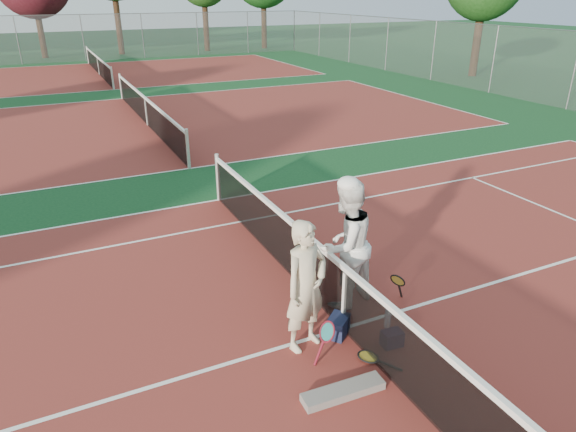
{
  "coord_description": "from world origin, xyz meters",
  "views": [
    {
      "loc": [
        -3.33,
        -5.13,
        4.43
      ],
      "look_at": [
        0.0,
        1.81,
        1.05
      ],
      "focal_mm": 32.0,
      "sensor_mm": 36.0,
      "label": 1
    }
  ],
  "objects_px": {
    "racket_spare": "(368,357)",
    "water_bottle": "(388,318)",
    "player_b": "(346,244)",
    "racket_red": "(327,342)",
    "net_main": "(344,299)",
    "player_a": "(306,286)",
    "racket_black_held": "(397,289)",
    "sports_bag_navy": "(338,326)",
    "sports_bag_purple": "(392,338)"
  },
  "relations": [
    {
      "from": "player_a",
      "to": "player_b",
      "type": "xyz_separation_m",
      "value": [
        1.01,
        0.68,
        0.08
      ]
    },
    {
      "from": "player_b",
      "to": "racket_red",
      "type": "bearing_deg",
      "value": 34.0
    },
    {
      "from": "player_a",
      "to": "racket_black_held",
      "type": "distance_m",
      "value": 1.86
    },
    {
      "from": "racket_black_held",
      "to": "sports_bag_navy",
      "type": "height_order",
      "value": "racket_black_held"
    },
    {
      "from": "sports_bag_purple",
      "to": "sports_bag_navy",
      "type": "bearing_deg",
      "value": 135.81
    },
    {
      "from": "sports_bag_navy",
      "to": "water_bottle",
      "type": "height_order",
      "value": "water_bottle"
    },
    {
      "from": "net_main",
      "to": "sports_bag_purple",
      "type": "bearing_deg",
      "value": -56.03
    },
    {
      "from": "racket_black_held",
      "to": "sports_bag_navy",
      "type": "bearing_deg",
      "value": -16.44
    },
    {
      "from": "net_main",
      "to": "sports_bag_navy",
      "type": "xyz_separation_m",
      "value": [
        -0.13,
        -0.08,
        -0.37
      ]
    },
    {
      "from": "racket_spare",
      "to": "water_bottle",
      "type": "distance_m",
      "value": 0.81
    },
    {
      "from": "racket_red",
      "to": "racket_black_held",
      "type": "height_order",
      "value": "racket_red"
    },
    {
      "from": "net_main",
      "to": "water_bottle",
      "type": "distance_m",
      "value": 0.74
    },
    {
      "from": "player_b",
      "to": "sports_bag_purple",
      "type": "bearing_deg",
      "value": 75.95
    },
    {
      "from": "net_main",
      "to": "player_a",
      "type": "xyz_separation_m",
      "value": [
        -0.64,
        -0.07,
        0.41
      ]
    },
    {
      "from": "racket_red",
      "to": "sports_bag_navy",
      "type": "height_order",
      "value": "racket_red"
    },
    {
      "from": "net_main",
      "to": "player_a",
      "type": "bearing_deg",
      "value": -173.45
    },
    {
      "from": "player_a",
      "to": "sports_bag_purple",
      "type": "height_order",
      "value": "player_a"
    },
    {
      "from": "sports_bag_navy",
      "to": "racket_black_held",
      "type": "bearing_deg",
      "value": 13.17
    },
    {
      "from": "racket_black_held",
      "to": "water_bottle",
      "type": "height_order",
      "value": "racket_black_held"
    },
    {
      "from": "sports_bag_purple",
      "to": "player_a",
      "type": "bearing_deg",
      "value": 153.24
    },
    {
      "from": "player_b",
      "to": "water_bottle",
      "type": "bearing_deg",
      "value": 89.21
    },
    {
      "from": "player_a",
      "to": "sports_bag_navy",
      "type": "relative_size",
      "value": 5.12
    },
    {
      "from": "player_b",
      "to": "racket_black_held",
      "type": "distance_m",
      "value": 1.09
    },
    {
      "from": "net_main",
      "to": "racket_black_held",
      "type": "height_order",
      "value": "net_main"
    },
    {
      "from": "player_a",
      "to": "water_bottle",
      "type": "xyz_separation_m",
      "value": [
        1.24,
        -0.16,
        -0.77
      ]
    },
    {
      "from": "net_main",
      "to": "water_bottle",
      "type": "height_order",
      "value": "net_main"
    },
    {
      "from": "racket_spare",
      "to": "sports_bag_navy",
      "type": "relative_size",
      "value": 1.67
    },
    {
      "from": "player_a",
      "to": "player_b",
      "type": "height_order",
      "value": "player_b"
    },
    {
      "from": "player_b",
      "to": "sports_bag_purple",
      "type": "height_order",
      "value": "player_b"
    },
    {
      "from": "racket_black_held",
      "to": "racket_spare",
      "type": "relative_size",
      "value": 0.89
    },
    {
      "from": "player_a",
      "to": "racket_spare",
      "type": "xyz_separation_m",
      "value": [
        0.6,
        -0.64,
        -0.89
      ]
    },
    {
      "from": "water_bottle",
      "to": "racket_spare",
      "type": "bearing_deg",
      "value": -143.46
    },
    {
      "from": "player_a",
      "to": "racket_spare",
      "type": "distance_m",
      "value": 1.25
    },
    {
      "from": "player_a",
      "to": "racket_black_held",
      "type": "height_order",
      "value": "player_a"
    },
    {
      "from": "player_a",
      "to": "sports_bag_navy",
      "type": "distance_m",
      "value": 0.93
    },
    {
      "from": "racket_black_held",
      "to": "sports_bag_purple",
      "type": "distance_m",
      "value": 1.06
    },
    {
      "from": "water_bottle",
      "to": "player_a",
      "type": "bearing_deg",
      "value": 172.46
    },
    {
      "from": "sports_bag_purple",
      "to": "water_bottle",
      "type": "relative_size",
      "value": 0.92
    },
    {
      "from": "player_b",
      "to": "sports_bag_purple",
      "type": "relative_size",
      "value": 7.18
    },
    {
      "from": "player_b",
      "to": "water_bottle",
      "type": "height_order",
      "value": "player_b"
    },
    {
      "from": "sports_bag_purple",
      "to": "water_bottle",
      "type": "bearing_deg",
      "value": 62.69
    },
    {
      "from": "player_a",
      "to": "water_bottle",
      "type": "height_order",
      "value": "player_a"
    },
    {
      "from": "player_a",
      "to": "sports_bag_purple",
      "type": "relative_size",
      "value": 6.64
    },
    {
      "from": "sports_bag_purple",
      "to": "racket_spare",
      "type": "bearing_deg",
      "value": -166.31
    },
    {
      "from": "net_main",
      "to": "player_b",
      "type": "xyz_separation_m",
      "value": [
        0.37,
        0.61,
        0.49
      ]
    },
    {
      "from": "player_a",
      "to": "racket_spare",
      "type": "height_order",
      "value": "player_a"
    },
    {
      "from": "player_a",
      "to": "racket_spare",
      "type": "bearing_deg",
      "value": -64.34
    },
    {
      "from": "racket_spare",
      "to": "sports_bag_purple",
      "type": "distance_m",
      "value": 0.47
    },
    {
      "from": "racket_spare",
      "to": "player_a",
      "type": "bearing_deg",
      "value": 8.11
    },
    {
      "from": "player_b",
      "to": "racket_red",
      "type": "relative_size",
      "value": 3.6
    }
  ]
}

